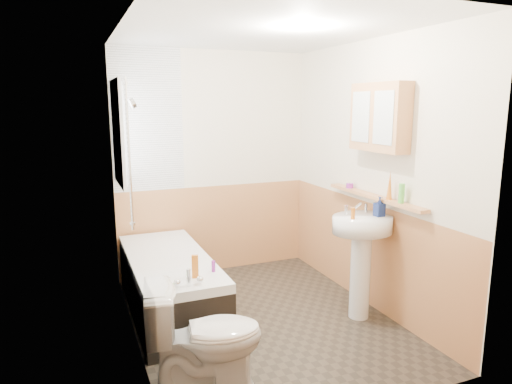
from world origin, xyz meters
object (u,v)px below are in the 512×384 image
toilet (205,338)px  medicine_cabinet (379,117)px  sink (361,246)px  bathtub (170,283)px  pine_shelf (374,197)px

toilet → medicine_cabinet: (1.77, 0.59, 1.42)m
toilet → medicine_cabinet: medicine_cabinet is taller
medicine_cabinet → sink: bearing=-159.0°
bathtub → toilet: bearing=-91.3°
pine_shelf → medicine_cabinet: medicine_cabinet is taller
bathtub → medicine_cabinet: medicine_cabinet is taller
bathtub → medicine_cabinet: bearing=-21.9°
bathtub → pine_shelf: pine_shelf is taller
toilet → sink: 1.71m
toilet → pine_shelf: size_ratio=0.59×
sink → pine_shelf: bearing=38.6°
bathtub → toilet: size_ratio=2.18×
bathtub → toilet: 1.29m
sink → medicine_cabinet: (0.17, 0.07, 1.13)m
sink → medicine_cabinet: bearing=27.9°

